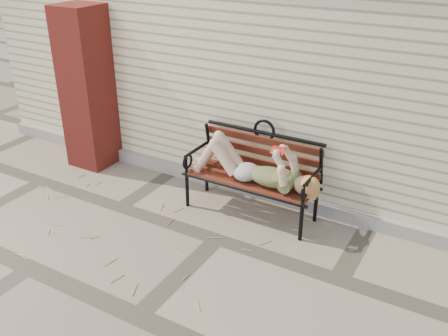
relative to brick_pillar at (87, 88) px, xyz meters
The scene contains 7 objects.
ground 2.62m from the brick_pillar, 18.06° to the right, with size 80.00×80.00×0.00m, color gray.
house_wall 3.26m from the brick_pillar, 44.37° to the left, with size 8.00×4.00×3.00m, color beige.
foundation_strip 2.49m from the brick_pillar, ahead, with size 8.00×0.10×0.15m, color gray.
brick_pillar is the anchor object (origin of this frame).
garden_bench 2.39m from the brick_pillar, ahead, with size 1.52×0.60×0.98m.
reading_woman 2.40m from the brick_pillar, ahead, with size 1.43×0.33×0.45m.
straw_scatter 2.05m from the brick_pillar, 41.90° to the right, with size 2.97×1.63×0.01m.
Camera 1 is at (2.12, -3.55, 2.83)m, focal length 40.00 mm.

